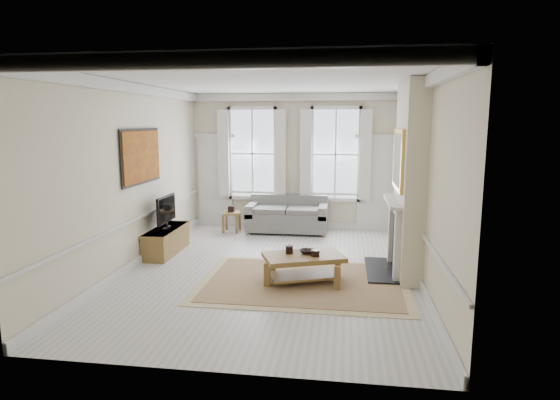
# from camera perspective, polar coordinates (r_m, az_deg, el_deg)

# --- Properties ---
(floor) EXTENTS (7.20, 7.20, 0.00)m
(floor) POSITION_cam_1_polar(r_m,az_deg,el_deg) (8.71, -1.04, -8.55)
(floor) COLOR #B7B5AD
(floor) RESTS_ON ground
(ceiling) EXTENTS (7.20, 7.20, 0.00)m
(ceiling) POSITION_cam_1_polar(r_m,az_deg,el_deg) (8.31, -1.11, 14.34)
(ceiling) COLOR white
(ceiling) RESTS_ON back_wall
(back_wall) EXTENTS (5.20, 0.00, 5.20)m
(back_wall) POSITION_cam_1_polar(r_m,az_deg,el_deg) (11.89, 1.69, 4.68)
(back_wall) COLOR beige
(back_wall) RESTS_ON floor
(left_wall) EXTENTS (0.00, 7.20, 7.20)m
(left_wall) POSITION_cam_1_polar(r_m,az_deg,el_deg) (9.12, -17.44, 2.78)
(left_wall) COLOR beige
(left_wall) RESTS_ON floor
(right_wall) EXTENTS (0.00, 7.20, 7.20)m
(right_wall) POSITION_cam_1_polar(r_m,az_deg,el_deg) (8.34, 16.87, 2.21)
(right_wall) COLOR beige
(right_wall) RESTS_ON floor
(window_left) EXTENTS (1.26, 0.20, 2.20)m
(window_left) POSITION_cam_1_polar(r_m,az_deg,el_deg) (11.99, -3.35, 5.67)
(window_left) COLOR #B2BCC6
(window_left) RESTS_ON back_wall
(window_right) EXTENTS (1.26, 0.20, 2.20)m
(window_right) POSITION_cam_1_polar(r_m,az_deg,el_deg) (11.76, 6.78, 5.54)
(window_right) COLOR #B2BCC6
(window_right) RESTS_ON back_wall
(door_left) EXTENTS (0.90, 0.08, 2.30)m
(door_left) POSITION_cam_1_polar(r_m,az_deg,el_deg) (12.31, -7.88, 2.19)
(door_left) COLOR silver
(door_left) RESTS_ON floor
(door_right) EXTENTS (0.90, 0.08, 2.30)m
(door_right) POSITION_cam_1_polar(r_m,az_deg,el_deg) (11.86, 11.54, 1.81)
(door_right) COLOR silver
(door_right) RESTS_ON floor
(painting) EXTENTS (0.05, 1.66, 1.06)m
(painting) POSITION_cam_1_polar(r_m,az_deg,el_deg) (9.34, -16.54, 5.13)
(painting) COLOR #AD6F1D
(painting) RESTS_ON left_wall
(chimney_breast) EXTENTS (0.35, 1.70, 3.38)m
(chimney_breast) POSITION_cam_1_polar(r_m,az_deg,el_deg) (8.51, 15.51, 2.41)
(chimney_breast) COLOR beige
(chimney_breast) RESTS_ON floor
(hearth) EXTENTS (0.55, 1.50, 0.05)m
(hearth) POSITION_cam_1_polar(r_m,az_deg,el_deg) (8.82, 12.25, -8.37)
(hearth) COLOR black
(hearth) RESTS_ON floor
(fireplace) EXTENTS (0.21, 1.45, 1.33)m
(fireplace) POSITION_cam_1_polar(r_m,az_deg,el_deg) (8.65, 13.74, -3.92)
(fireplace) COLOR silver
(fireplace) RESTS_ON floor
(mirror) EXTENTS (0.06, 1.26, 1.06)m
(mirror) POSITION_cam_1_polar(r_m,az_deg,el_deg) (8.45, 14.16, 4.81)
(mirror) COLOR gold
(mirror) RESTS_ON chimney_breast
(sofa) EXTENTS (1.96, 0.96, 0.89)m
(sofa) POSITION_cam_1_polar(r_m,az_deg,el_deg) (11.61, 0.93, -2.08)
(sofa) COLOR slate
(sofa) RESTS_ON floor
(side_table) EXTENTS (0.51, 0.51, 0.51)m
(side_table) POSITION_cam_1_polar(r_m,az_deg,el_deg) (11.61, -5.94, -1.96)
(side_table) COLOR brown
(side_table) RESTS_ON floor
(rug) EXTENTS (3.50, 2.60, 0.02)m
(rug) POSITION_cam_1_polar(r_m,az_deg,el_deg) (8.08, 2.87, -9.94)
(rug) COLOR #9D7651
(rug) RESTS_ON floor
(coffee_table) EXTENTS (1.49, 1.18, 0.49)m
(coffee_table) POSITION_cam_1_polar(r_m,az_deg,el_deg) (7.96, 2.89, -7.25)
(coffee_table) COLOR brown
(coffee_table) RESTS_ON rug
(ceramic_pot_a) EXTENTS (0.13, 0.13, 0.13)m
(ceramic_pot_a) POSITION_cam_1_polar(r_m,az_deg,el_deg) (7.99, 1.14, -6.08)
(ceramic_pot_a) COLOR black
(ceramic_pot_a) RESTS_ON coffee_table
(ceramic_pot_b) EXTENTS (0.14, 0.14, 0.10)m
(ceramic_pot_b) POSITION_cam_1_polar(r_m,az_deg,el_deg) (7.86, 4.33, -6.47)
(ceramic_pot_b) COLOR black
(ceramic_pot_b) RESTS_ON coffee_table
(bowl) EXTENTS (0.31, 0.31, 0.06)m
(bowl) POSITION_cam_1_polar(r_m,az_deg,el_deg) (8.02, 3.32, -6.28)
(bowl) COLOR black
(bowl) RESTS_ON coffee_table
(tv_stand) EXTENTS (0.48, 1.48, 0.53)m
(tv_stand) POSITION_cam_1_polar(r_m,az_deg,el_deg) (10.01, -13.67, -4.84)
(tv_stand) COLOR brown
(tv_stand) RESTS_ON floor
(tv) EXTENTS (0.08, 0.90, 0.68)m
(tv) POSITION_cam_1_polar(r_m,az_deg,el_deg) (9.86, -13.70, -1.13)
(tv) COLOR black
(tv) RESTS_ON tv_stand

